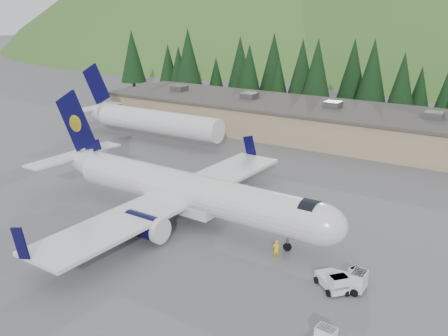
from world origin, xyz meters
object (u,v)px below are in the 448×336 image
(airliner, at_px, (183,191))
(baggage_tug_b, at_px, (334,282))
(second_airliner, at_px, (144,119))
(terminal_building, at_px, (302,119))
(baggage_tug_d, at_px, (352,281))
(baggage_tug_a, at_px, (349,280))
(ramp_worker, at_px, (276,250))

(airliner, relative_size, baggage_tug_b, 11.30)
(second_airliner, relative_size, terminal_building, 0.39)
(second_airliner, bearing_deg, baggage_tug_d, -30.94)
(second_airliner, xyz_separation_m, terminal_building, (19.91, 16.00, -0.70))
(second_airliner, distance_m, terminal_building, 25.55)
(baggage_tug_a, height_order, terminal_building, terminal_building)
(terminal_building, height_order, ramp_worker, terminal_building)
(second_airliner, bearing_deg, baggage_tug_a, -31.25)
(second_airliner, bearing_deg, ramp_worker, -34.46)
(baggage_tug_d, distance_m, ramp_worker, 6.96)
(terminal_building, distance_m, ramp_worker, 43.10)
(baggage_tug_a, bearing_deg, second_airliner, 148.42)
(second_airliner, xyz_separation_m, baggage_tug_a, (42.02, -25.50, -2.60))
(baggage_tug_b, relative_size, terminal_building, 0.04)
(airliner, bearing_deg, baggage_tug_a, -8.92)
(second_airliner, relative_size, baggage_tug_b, 8.84)
(baggage_tug_a, height_order, baggage_tug_b, baggage_tug_a)
(second_airliner, height_order, baggage_tug_d, second_airliner)
(airliner, bearing_deg, baggage_tug_d, -8.16)
(baggage_tug_d, bearing_deg, baggage_tug_a, 170.53)
(baggage_tug_b, xyz_separation_m, ramp_worker, (-5.82, 2.06, 0.18))
(airliner, relative_size, second_airliner, 1.28)
(ramp_worker, bearing_deg, baggage_tug_d, 143.86)
(baggage_tug_a, distance_m, ramp_worker, 6.84)
(airliner, relative_size, baggage_tug_a, 11.49)
(ramp_worker, bearing_deg, airliner, -38.65)
(airliner, distance_m, terminal_building, 38.17)
(terminal_building, bearing_deg, baggage_tug_b, -63.36)
(second_airliner, distance_m, baggage_tug_a, 49.22)
(baggage_tug_d, bearing_deg, terminal_building, 54.08)
(airliner, height_order, baggage_tug_d, airliner)
(second_airliner, relative_size, ramp_worker, 15.91)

